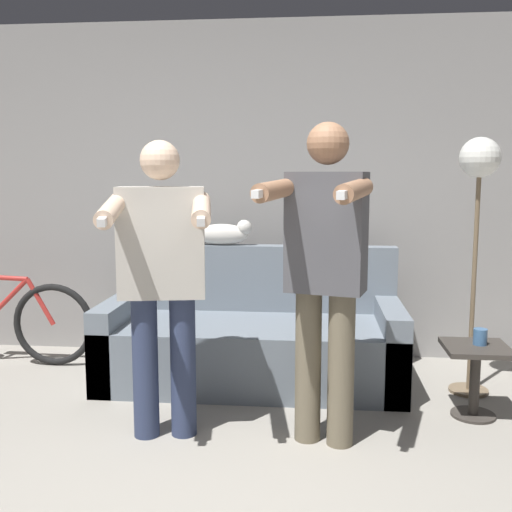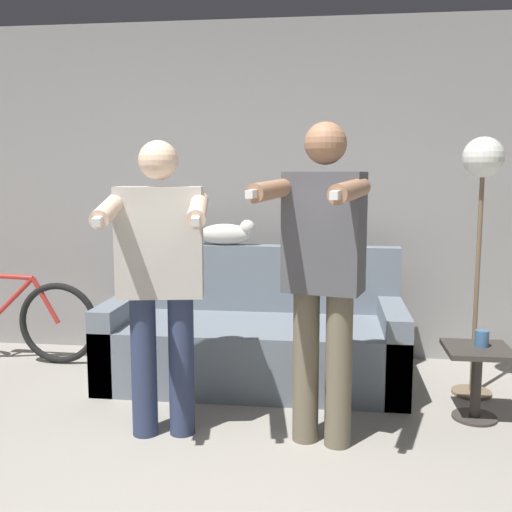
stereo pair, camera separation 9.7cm
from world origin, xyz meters
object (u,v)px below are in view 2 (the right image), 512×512
Objects in this scene: side_table at (477,369)px; cup at (482,338)px; person_left at (160,269)px; floor_lamp at (482,183)px; couch at (254,340)px; bicycle at (2,319)px; cat at (227,234)px; person_right at (323,264)px.

cup is at bearing 42.77° from side_table.
cup is (1.79, 0.47, -0.45)m from person_left.
person_left is at bearing -154.77° from floor_lamp.
floor_lamp reaches higher than cup.
bicycle is (-1.98, 0.17, 0.05)m from couch.
cup is (-0.05, -0.39, -0.90)m from floor_lamp.
side_table is (1.62, -0.84, -0.69)m from cat.
bicycle reaches higher than side_table.
couch is 4.68× the size of side_table.
cat is at bearing 73.65° from person_left.
side_table is at bearing -100.11° from floor_lamp.
person_left reaches higher than couch.
couch is 1.22m from person_left.
couch is at bearing 160.76° from cup.
cat reaches higher than cup.
side_table is 3.43m from bicycle.
floor_lamp is at bearing 82.75° from cup.
couch reaches higher than cup.
cat is 1.79m from floor_lamp.
floor_lamp is at bearing 79.89° from side_table.
cat is 1.95m from side_table.
bicycle is (-3.38, 0.66, -0.15)m from cup.
couch is at bearing 130.96° from person_right.
person_left is at bearing -165.50° from person_right.
couch is 1.33× the size of bicycle.
couch is 1.50m from cup.
floor_lamp is at bearing -4.50° from bicycle.
cat is at bearing 152.73° from side_table.
cat is at bearing 133.84° from person_right.
person_right is 2.78m from bicycle.
floor_lamp is (1.84, 0.87, 0.45)m from person_left.
bicycle is (-3.43, 0.27, -1.05)m from floor_lamp.
couch is 0.82m from cat.
couch is at bearing -53.05° from cat.
bicycle is at bearing 168.45° from side_table.
person_right is 1.11× the size of bicycle.
person_right is 3.19× the size of cat.
couch is 1.28m from person_right.
cup is 3.45m from bicycle.
cup is at bearing -97.25° from floor_lamp.
side_table is 0.28× the size of bicycle.
couch is at bearing 159.64° from side_table.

